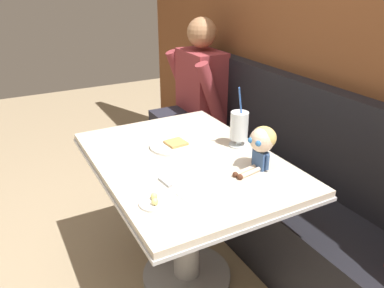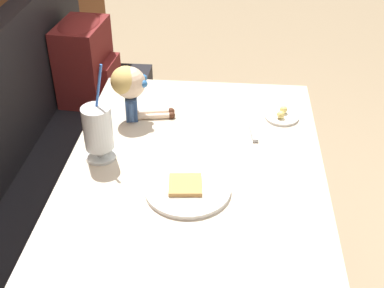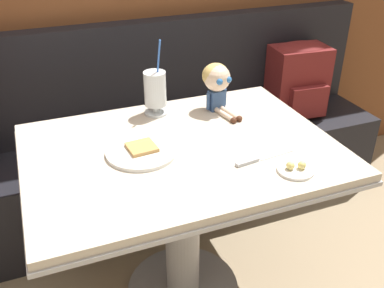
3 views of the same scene
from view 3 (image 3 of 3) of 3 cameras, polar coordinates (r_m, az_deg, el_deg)
The scene contains 8 objects.
booth_bench at distance 2.30m, azimuth -6.72°, elevation -2.01°, with size 2.60×0.48×1.00m.
diner_table at distance 1.68m, azimuth -1.35°, elevation -6.23°, with size 1.11×0.81×0.74m.
toast_plate at distance 1.54m, azimuth -6.56°, elevation -0.94°, with size 0.25×0.25×0.03m.
milkshake_glass at distance 1.78m, azimuth -4.92°, elevation 6.86°, with size 0.10×0.10×0.31m.
butter_saucer at distance 1.47m, azimuth 13.34°, elevation -3.19°, with size 0.12×0.12×0.04m.
butter_knife at distance 1.50m, azimuth 8.25°, elevation -2.06°, with size 0.24×0.05×0.01m.
seated_doll at distance 1.80m, azimuth 3.28°, elevation 8.25°, with size 0.13×0.23×0.20m.
backpack at distance 2.48m, azimuth 13.67°, elevation 8.34°, with size 0.32×0.27×0.41m.
Camera 3 is at (-0.46, -1.10, 1.53)m, focal length 40.99 mm.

